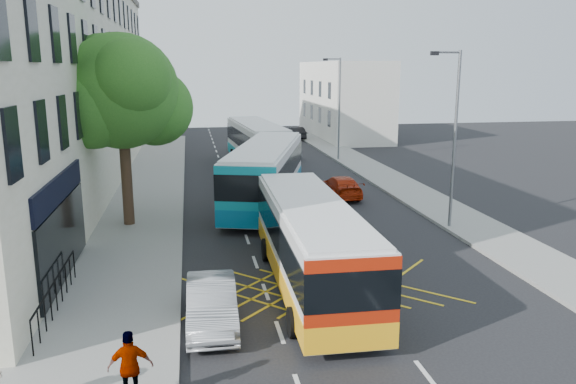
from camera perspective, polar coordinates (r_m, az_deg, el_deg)
name	(u,v)px	position (r m, az deg, el deg)	size (l,w,h in m)	color
ground	(428,378)	(14.83, 14.08, -17.81)	(120.00, 120.00, 0.00)	black
pavement_left	(130,225)	(27.75, -15.79, -3.25)	(5.00, 70.00, 0.15)	gray
pavement_right	(445,211)	(30.51, 15.64, -1.82)	(3.00, 70.00, 0.15)	gray
terrace_main	(43,78)	(37.07, -23.61, 10.52)	(8.30, 45.00, 13.50)	beige
terrace_far	(111,89)	(67.18, -17.50, 9.93)	(8.00, 20.00, 10.00)	silver
building_right	(343,99)	(61.94, 5.58, 9.34)	(6.00, 18.00, 8.00)	silver
street_tree	(121,93)	(26.75, -16.62, 9.65)	(6.30, 5.70, 8.80)	#382619
lamp_near	(453,131)	(26.50, 16.43, 6.00)	(1.45, 0.15, 8.00)	slate
lamp_far	(338,103)	(45.23, 5.12, 8.97)	(1.45, 0.15, 8.00)	slate
railings	(56,293)	(18.64, -22.50, -9.46)	(0.08, 5.60, 1.14)	black
bus_near	(311,243)	(19.13, 2.36, -5.16)	(2.83, 10.75, 3.01)	silver
bus_mid	(266,174)	(30.40, -2.27, 1.88)	(6.08, 12.32, 3.38)	silver
bus_far	(257,144)	(42.66, -3.17, 4.93)	(3.65, 12.04, 3.34)	silver
parked_car_silver	(212,303)	(16.85, -7.76, -11.13)	(1.42, 4.06, 1.34)	#93969A
red_hatchback	(341,186)	(32.84, 5.38, 0.57)	(1.73, 4.25, 1.23)	#A42107
distant_car_grey	(248,145)	(50.56, -4.11, 4.82)	(2.10, 4.55, 1.26)	#414549
distant_car_silver	(289,150)	(47.01, 0.13, 4.29)	(1.53, 3.80, 1.30)	#9B9DA3
distant_car_dark	(296,133)	(59.39, 0.78, 6.01)	(1.37, 3.92, 1.29)	black
pedestrian_far	(130,367)	(13.33, -15.71, -16.72)	(0.98, 0.41, 1.68)	gray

